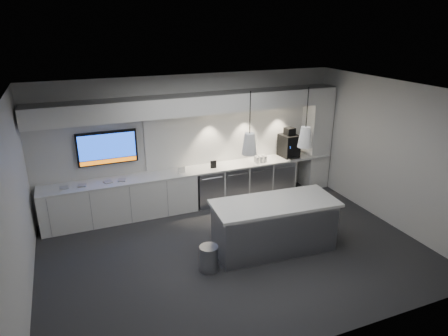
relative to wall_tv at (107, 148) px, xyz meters
name	(u,v)px	position (x,y,z in m)	size (l,w,h in m)	color
floor	(235,251)	(1.90, -2.45, -1.56)	(7.00, 7.00, 0.00)	#2A2A2C
ceiling	(237,92)	(1.90, -2.45, 1.44)	(7.00, 7.00, 0.00)	black
wall_back	(192,140)	(1.90, 0.05, -0.06)	(7.00, 7.00, 0.00)	silver
wall_front	(319,248)	(1.90, -4.95, -0.06)	(7.00, 7.00, 0.00)	silver
wall_left	(15,211)	(-1.60, -2.45, -0.06)	(7.00, 7.00, 0.00)	silver
wall_right	(390,154)	(5.40, -2.45, -0.06)	(7.00, 7.00, 0.00)	silver
back_counter	(197,170)	(1.90, -0.27, -0.68)	(6.80, 0.65, 0.04)	white
left_base_cabinets	(121,200)	(0.15, -0.27, -1.13)	(3.30, 0.63, 0.86)	white
fridge_unit_a	(208,187)	(2.15, -0.27, -1.13)	(0.60, 0.61, 0.85)	#9A9CA3
fridge_unit_b	(232,183)	(2.78, -0.27, -1.13)	(0.60, 0.61, 0.85)	#9A9CA3
fridge_unit_c	(256,179)	(3.41, -0.27, -1.13)	(0.60, 0.61, 0.85)	#9A9CA3
fridge_unit_d	(278,176)	(4.04, -0.27, -1.13)	(0.60, 0.61, 0.85)	#9A9CA3
backsplash	(240,133)	(3.10, 0.03, -0.01)	(4.60, 0.03, 1.30)	white
soffit	(195,104)	(1.90, -0.25, 0.84)	(6.90, 0.60, 0.40)	white
column	(316,137)	(5.10, -0.25, -0.26)	(0.55, 0.55, 2.60)	white
wall_tv	(107,148)	(0.00, 0.00, 0.00)	(1.25, 0.07, 0.72)	black
island	(274,225)	(2.61, -2.63, -1.07)	(2.37, 1.15, 0.98)	#9A9CA3
bin	(209,258)	(1.24, -2.82, -1.33)	(0.33, 0.33, 0.46)	#9A9CA3
coffee_machine	(289,145)	(4.31, -0.25, -0.36)	(0.44, 0.60, 0.73)	black
sign_black	(213,164)	(2.27, -0.34, -0.57)	(0.14, 0.02, 0.18)	black
sign_white	(181,170)	(1.50, -0.37, -0.59)	(0.18, 0.02, 0.14)	white
cup_cluster	(260,159)	(3.45, -0.38, -0.58)	(0.29, 0.18, 0.16)	white
tray_a	(64,188)	(-0.95, -0.30, -0.65)	(0.16, 0.16, 0.03)	#A2A2A2
tray_b	(82,185)	(-0.60, -0.31, -0.65)	(0.16, 0.16, 0.03)	#A2A2A2
tray_c	(108,182)	(-0.09, -0.31, -0.65)	(0.16, 0.16, 0.03)	#A2A2A2
tray_d	(122,180)	(0.20, -0.32, -0.65)	(0.16, 0.16, 0.03)	#A2A2A2
pendant_left	(249,144)	(2.06, -2.63, 0.59)	(0.26, 0.26, 1.07)	white
pendant_right	(305,137)	(3.16, -2.63, 0.59)	(0.26, 0.26, 1.07)	white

